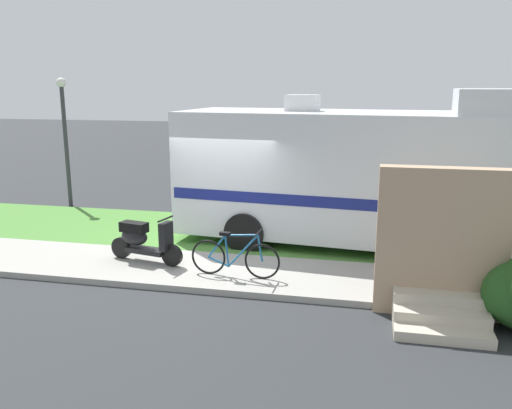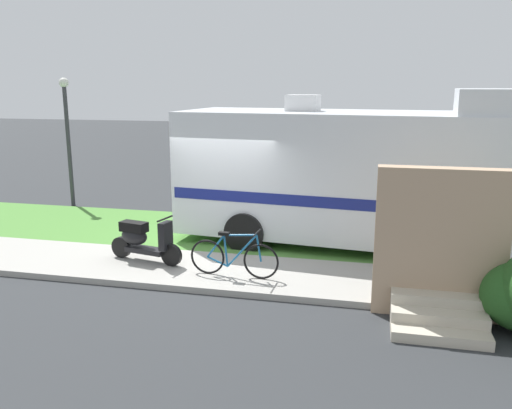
{
  "view_description": "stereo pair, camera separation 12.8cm",
  "coord_description": "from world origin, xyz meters",
  "px_view_note": "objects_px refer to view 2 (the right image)",
  "views": [
    {
      "loc": [
        3.16,
        -10.53,
        3.63
      ],
      "look_at": [
        0.82,
        0.3,
        1.1
      ],
      "focal_mm": 36.94,
      "sensor_mm": 36.0,
      "label": 1
    },
    {
      "loc": [
        3.28,
        -10.5,
        3.63
      ],
      "look_at": [
        0.82,
        0.3,
        1.1
      ],
      "focal_mm": 36.94,
      "sensor_mm": 36.0,
      "label": 2
    }
  ],
  "objects_px": {
    "pickup_truck_near": "(483,175)",
    "bottle_green": "(462,280)",
    "scooter": "(143,239)",
    "street_lamp_post": "(67,128)",
    "motorhome_rv": "(357,174)",
    "bicycle": "(234,257)"
  },
  "relations": [
    {
      "from": "scooter",
      "to": "pickup_truck_near",
      "type": "distance_m",
      "value": 10.67
    },
    {
      "from": "motorhome_rv",
      "to": "bottle_green",
      "type": "xyz_separation_m",
      "value": [
        2.0,
        -2.41,
        -1.46
      ]
    },
    {
      "from": "scooter",
      "to": "bicycle",
      "type": "bearing_deg",
      "value": -12.19
    },
    {
      "from": "pickup_truck_near",
      "to": "bottle_green",
      "type": "bearing_deg",
      "value": -102.01
    },
    {
      "from": "motorhome_rv",
      "to": "pickup_truck_near",
      "type": "xyz_separation_m",
      "value": [
        3.57,
        4.98,
        -0.71
      ]
    },
    {
      "from": "motorhome_rv",
      "to": "street_lamp_post",
      "type": "xyz_separation_m",
      "value": [
        -8.59,
        2.27,
        0.67
      ]
    },
    {
      "from": "bottle_green",
      "to": "street_lamp_post",
      "type": "height_order",
      "value": "street_lamp_post"
    },
    {
      "from": "pickup_truck_near",
      "to": "bottle_green",
      "type": "relative_size",
      "value": 22.96
    },
    {
      "from": "street_lamp_post",
      "to": "scooter",
      "type": "bearing_deg",
      "value": -46.25
    },
    {
      "from": "scooter",
      "to": "bottle_green",
      "type": "bearing_deg",
      "value": -0.15
    },
    {
      "from": "bottle_green",
      "to": "street_lamp_post",
      "type": "bearing_deg",
      "value": 156.15
    },
    {
      "from": "street_lamp_post",
      "to": "pickup_truck_near",
      "type": "bearing_deg",
      "value": 12.58
    },
    {
      "from": "pickup_truck_near",
      "to": "bottle_green",
      "type": "height_order",
      "value": "pickup_truck_near"
    },
    {
      "from": "motorhome_rv",
      "to": "bicycle",
      "type": "xyz_separation_m",
      "value": [
        -2.1,
        -2.83,
        -1.19
      ]
    },
    {
      "from": "bicycle",
      "to": "pickup_truck_near",
      "type": "bearing_deg",
      "value": 54.03
    },
    {
      "from": "motorhome_rv",
      "to": "bottle_green",
      "type": "bearing_deg",
      "value": -50.35
    },
    {
      "from": "scooter",
      "to": "street_lamp_post",
      "type": "height_order",
      "value": "street_lamp_post"
    },
    {
      "from": "pickup_truck_near",
      "to": "bicycle",
      "type": "bearing_deg",
      "value": -125.97
    },
    {
      "from": "pickup_truck_near",
      "to": "street_lamp_post",
      "type": "distance_m",
      "value": 12.54
    },
    {
      "from": "scooter",
      "to": "bicycle",
      "type": "xyz_separation_m",
      "value": [
        2.03,
        -0.44,
        -0.08
      ]
    },
    {
      "from": "bicycle",
      "to": "bottle_green",
      "type": "height_order",
      "value": "bicycle"
    },
    {
      "from": "scooter",
      "to": "street_lamp_post",
      "type": "distance_m",
      "value": 6.7
    }
  ]
}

